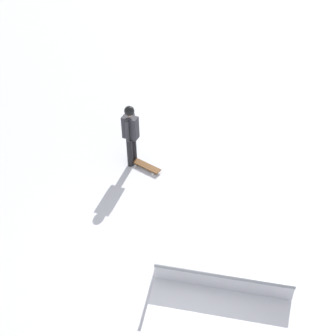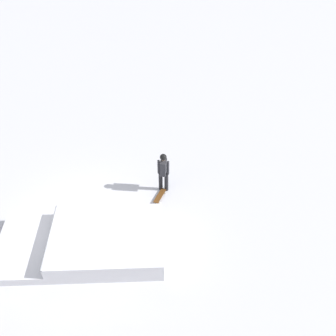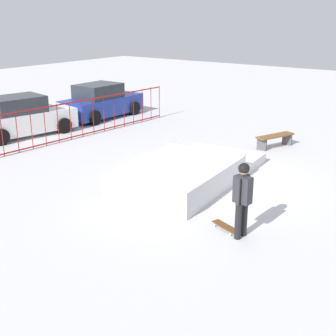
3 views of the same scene
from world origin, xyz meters
name	(u,v)px [view 2 (image 2 of 3)]	position (x,y,z in m)	size (l,w,h in m)	color
ground_plane	(84,233)	(0.00, 0.00, 0.00)	(60.00, 60.00, 0.00)	silver
skate_ramp	(93,243)	(-0.47, 0.62, 0.32)	(5.60, 3.06, 0.74)	silver
skater	(163,170)	(-2.60, -2.29, 1.01)	(0.44, 0.40, 1.73)	black
skateboard	(160,196)	(-2.48, -1.86, 0.08)	(0.46, 0.82, 0.09)	#593314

